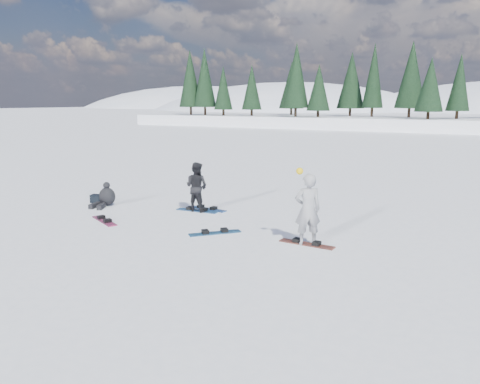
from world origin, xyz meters
The scene contains 11 objects.
ground centered at (0.00, 0.00, 0.00)m, with size 420.00×420.00×0.00m, color white.
alpine_backdrop centered at (-11.72, 189.17, -13.97)m, with size 412.50×227.00×53.20m.
snowboarder_woman centered at (1.75, 0.49, 0.96)m, with size 0.83×0.77×2.05m.
snowboarder_man centered at (-2.90, 2.27, 0.85)m, with size 0.82×0.64×1.69m, color black.
seated_rider centered at (-6.22, 1.39, 0.33)m, with size 0.76×1.11×0.87m.
gear_bag centered at (-6.92, 1.64, 0.15)m, with size 0.45×0.30×0.30m, color black.
snowboard_woman centered at (1.75, 0.49, 0.01)m, with size 1.50×0.28×0.03m, color maroon.
snowboard_man centered at (-2.90, 2.27, 0.01)m, with size 1.50×0.28×0.03m, color #1A5293.
snowboard_loose_c centered at (-2.74, 2.66, 0.01)m, with size 1.50×0.28×0.03m, color #1B4895.
snowboard_loose_b centered at (-4.69, -0.27, 0.01)m, with size 1.50×0.28×0.03m, color #992150.
snowboard_loose_a centered at (-0.92, 0.22, 0.01)m, with size 1.50×0.28×0.03m, color #185384.
Camera 1 is at (5.86, -10.71, 3.72)m, focal length 35.00 mm.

